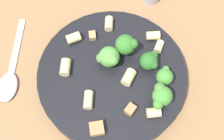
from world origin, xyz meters
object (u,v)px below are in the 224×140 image
at_px(pasta_bowl, 112,75).
at_px(broccoli_floret_1, 162,96).
at_px(rigatoni_5, 109,24).
at_px(chicken_chunk_0, 97,129).
at_px(broccoli_floret_4, 164,77).
at_px(rigatoni_0, 129,77).
at_px(broccoli_floret_3, 126,44).
at_px(rigatoni_1, 75,37).
at_px(rigatoni_3, 154,112).
at_px(rigatoni_6, 159,47).
at_px(chicken_chunk_2, 92,36).
at_px(broccoli_floret_2, 150,61).
at_px(spoon, 10,75).
at_px(broccoli_floret_0, 109,57).
at_px(rigatoni_4, 65,67).
at_px(rigatoni_2, 153,36).
at_px(chicken_chunk_1, 130,110).

bearing_deg(pasta_bowl, broccoli_floret_1, 8.65).
relative_size(rigatoni_5, chicken_chunk_0, 1.15).
relative_size(broccoli_floret_4, rigatoni_0, 1.34).
height_order(broccoli_floret_3, broccoli_floret_4, broccoli_floret_3).
bearing_deg(rigatoni_5, chicken_chunk_0, -52.47).
relative_size(rigatoni_0, rigatoni_1, 1.09).
xyz_separation_m(rigatoni_3, rigatoni_6, (-0.07, 0.10, -0.00)).
bearing_deg(chicken_chunk_2, broccoli_floret_2, 12.41).
height_order(chicken_chunk_2, spoon, chicken_chunk_2).
bearing_deg(rigatoni_0, broccoli_floret_1, 4.24).
bearing_deg(rigatoni_1, broccoli_floret_0, 5.25).
relative_size(rigatoni_4, chicken_chunk_0, 1.25).
bearing_deg(rigatoni_0, broccoli_floret_4, 38.46).
xyz_separation_m(broccoli_floret_0, chicken_chunk_0, (0.07, -0.10, -0.01)).
relative_size(rigatoni_2, spoon, 0.16).
bearing_deg(rigatoni_0, broccoli_floret_3, 136.84).
xyz_separation_m(pasta_bowl, rigatoni_4, (-0.06, -0.05, 0.02)).
bearing_deg(chicken_chunk_1, chicken_chunk_0, -107.18).
bearing_deg(broccoli_floret_1, rigatoni_1, -176.69).
xyz_separation_m(broccoli_floret_1, broccoli_floret_4, (-0.02, 0.03, -0.01)).
height_order(pasta_bowl, rigatoni_0, rigatoni_0).
relative_size(rigatoni_3, rigatoni_4, 0.80).
height_order(pasta_bowl, chicken_chunk_0, chicken_chunk_0).
distance_m(broccoli_floret_3, chicken_chunk_0, 0.15).
distance_m(broccoli_floret_1, chicken_chunk_2, 0.17).
distance_m(broccoli_floret_0, rigatoni_2, 0.10).
distance_m(pasta_bowl, rigatoni_2, 0.11).
xyz_separation_m(rigatoni_1, rigatoni_3, (0.20, -0.01, -0.00)).
relative_size(rigatoni_0, chicken_chunk_1, 1.54).
relative_size(broccoli_floret_2, broccoli_floret_4, 1.00).
bearing_deg(broccoli_floret_3, rigatoni_4, -118.64).
bearing_deg(chicken_chunk_2, rigatoni_1, -129.15).
bearing_deg(rigatoni_0, rigatoni_6, 90.21).
bearing_deg(chicken_chunk_2, rigatoni_6, 31.62).
xyz_separation_m(broccoli_floret_1, rigatoni_2, (-0.09, 0.09, -0.02)).
bearing_deg(rigatoni_6, rigatoni_4, -122.81).
bearing_deg(rigatoni_3, broccoli_floret_1, 104.41).
distance_m(rigatoni_5, spoon, 0.21).
xyz_separation_m(rigatoni_3, rigatoni_5, (-0.17, 0.08, -0.00)).
xyz_separation_m(broccoli_floret_4, spoon, (-0.22, -0.17, -0.05)).
height_order(broccoli_floret_4, rigatoni_4, broccoli_floret_4).
xyz_separation_m(rigatoni_4, chicken_chunk_0, (0.11, -0.04, -0.00)).
height_order(broccoli_floret_3, chicken_chunk_2, broccoli_floret_3).
bearing_deg(chicken_chunk_0, broccoli_floret_1, 67.50).
bearing_deg(pasta_bowl, rigatoni_1, 178.01).
relative_size(broccoli_floret_3, chicken_chunk_2, 2.77).
xyz_separation_m(pasta_bowl, chicken_chunk_0, (0.05, -0.09, 0.02)).
bearing_deg(chicken_chunk_2, broccoli_floret_4, 6.68).
relative_size(rigatoni_4, spoon, 0.19).
xyz_separation_m(broccoli_floret_0, spoon, (-0.13, -0.13, -0.05)).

